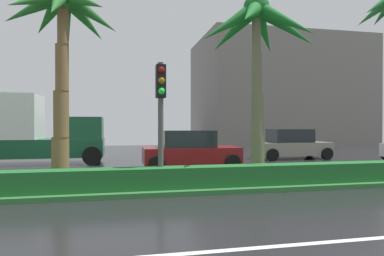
% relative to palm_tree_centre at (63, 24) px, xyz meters
% --- Properties ---
extents(palm_tree_centre, '(3.59, 3.52, 6.27)m').
position_rel_palm_tree_centre_xyz_m(palm_tree_centre, '(0.00, 0.00, 0.00)').
color(palm_tree_centre, brown).
rests_on(palm_tree_centre, median_strip).
extents(palm_tree_centre_right, '(4.38, 4.15, 6.34)m').
position_rel_palm_tree_centre_xyz_m(palm_tree_centre_right, '(6.39, 0.01, 0.02)').
color(palm_tree_centre_right, '#666548').
rests_on(palm_tree_centre_right, median_strip).
extents(traffic_signal_median_right, '(0.28, 0.43, 3.63)m').
position_rel_palm_tree_centre_xyz_m(traffic_signal_median_right, '(2.87, -1.20, -2.40)').
color(traffic_signal_median_right, '#4C4C47').
rests_on(traffic_signal_median_right, median_strip).
extents(box_truck_lead, '(6.40, 2.64, 3.46)m').
position_rel_palm_tree_centre_xyz_m(box_truck_lead, '(-2.36, 7.21, -3.51)').
color(box_truck_lead, '#195133').
rests_on(box_truck_lead, ground_plane).
extents(car_in_traffic_second, '(4.30, 2.02, 1.72)m').
position_rel_palm_tree_centre_xyz_m(car_in_traffic_second, '(4.82, 3.89, -4.23)').
color(car_in_traffic_second, maroon).
rests_on(car_in_traffic_second, ground_plane).
extents(car_in_traffic_third, '(4.30, 2.02, 1.72)m').
position_rel_palm_tree_centre_xyz_m(car_in_traffic_third, '(11.42, 6.90, -4.23)').
color(car_in_traffic_third, gray).
rests_on(car_in_traffic_third, ground_plane).
extents(building_far_right, '(16.25, 10.59, 10.60)m').
position_rel_palm_tree_centre_xyz_m(building_far_right, '(17.88, 21.78, 0.25)').
color(building_far_right, slate).
rests_on(building_far_right, ground_plane).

